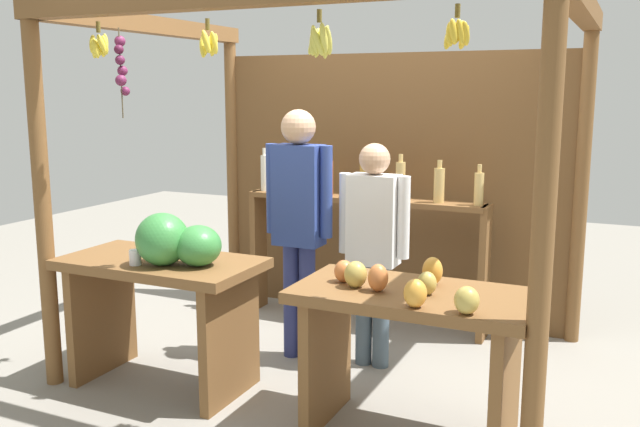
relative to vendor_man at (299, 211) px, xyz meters
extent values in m
plane|color=gray|center=(0.23, 0.05, -1.02)|extent=(12.00, 12.00, 0.00)
cylinder|color=brown|center=(-1.21, -1.02, 0.14)|extent=(0.10, 0.10, 2.33)
cylinder|color=brown|center=(1.67, -1.02, 0.14)|extent=(0.10, 0.10, 2.33)
cylinder|color=brown|center=(-1.21, 1.12, 0.14)|extent=(0.10, 0.10, 2.33)
cylinder|color=brown|center=(1.67, 1.12, 0.14)|extent=(0.10, 0.10, 2.33)
cube|color=brown|center=(-1.21, 0.05, 1.25)|extent=(0.12, 2.24, 0.12)
cube|color=brown|center=(1.67, 0.05, 1.25)|extent=(0.12, 2.24, 0.12)
cube|color=brown|center=(0.23, 1.14, 0.03)|extent=(2.88, 0.04, 2.10)
cylinder|color=brown|center=(-0.78, -0.94, 1.14)|extent=(0.02, 0.02, 0.06)
ellipsoid|color=yellow|center=(-0.74, -0.94, 1.04)|extent=(0.04, 0.06, 0.11)
ellipsoid|color=yellow|center=(-0.76, -0.92, 1.05)|extent=(0.05, 0.05, 0.11)
ellipsoid|color=yellow|center=(-0.77, -0.90, 1.03)|extent=(0.06, 0.04, 0.11)
ellipsoid|color=yellow|center=(-0.79, -0.92, 1.03)|extent=(0.05, 0.04, 0.11)
ellipsoid|color=yellow|center=(-0.82, -0.93, 1.02)|extent=(0.04, 0.05, 0.11)
ellipsoid|color=yellow|center=(-0.81, -0.95, 1.04)|extent=(0.04, 0.06, 0.11)
ellipsoid|color=yellow|center=(-0.79, -0.96, 1.02)|extent=(0.05, 0.05, 0.11)
ellipsoid|color=yellow|center=(-0.77, -0.98, 1.02)|extent=(0.06, 0.04, 0.11)
ellipsoid|color=yellow|center=(-0.74, -0.96, 1.04)|extent=(0.06, 0.07, 0.12)
cylinder|color=brown|center=(-0.13, -0.82, 1.14)|extent=(0.02, 0.02, 0.06)
ellipsoid|color=yellow|center=(-0.09, -0.82, 1.04)|extent=(0.04, 0.08, 0.13)
ellipsoid|color=yellow|center=(-0.12, -0.78, 1.03)|extent=(0.07, 0.05, 0.13)
ellipsoid|color=yellow|center=(-0.15, -0.81, 1.02)|extent=(0.07, 0.08, 0.14)
ellipsoid|color=yellow|center=(-0.15, -0.84, 1.02)|extent=(0.07, 0.07, 0.14)
ellipsoid|color=yellow|center=(-0.11, -0.86, 1.04)|extent=(0.07, 0.05, 0.13)
cylinder|color=brown|center=(0.59, -0.95, 1.14)|extent=(0.02, 0.02, 0.06)
ellipsoid|color=#D1CC4C|center=(0.63, -0.95, 1.02)|extent=(0.04, 0.09, 0.15)
ellipsoid|color=#D1CC4C|center=(0.62, -0.93, 1.01)|extent=(0.06, 0.06, 0.15)
ellipsoid|color=#D1CC4C|center=(0.59, -0.92, 1.03)|extent=(0.09, 0.04, 0.14)
ellipsoid|color=#D1CC4C|center=(0.58, -0.93, 1.01)|extent=(0.06, 0.05, 0.15)
ellipsoid|color=#D1CC4C|center=(0.55, -0.93, 1.02)|extent=(0.07, 0.09, 0.15)
ellipsoid|color=#D1CC4C|center=(0.56, -0.96, 1.01)|extent=(0.06, 0.09, 0.15)
ellipsoid|color=#D1CC4C|center=(0.58, -0.97, 1.03)|extent=(0.06, 0.06, 0.15)
ellipsoid|color=#D1CC4C|center=(0.59, -0.98, 1.02)|extent=(0.08, 0.04, 0.15)
ellipsoid|color=#D1CC4C|center=(0.62, -0.97, 1.03)|extent=(0.05, 0.06, 0.15)
cylinder|color=brown|center=(1.24, -0.89, 1.14)|extent=(0.02, 0.02, 0.06)
ellipsoid|color=gold|center=(1.28, -0.89, 1.04)|extent=(0.04, 0.08, 0.12)
ellipsoid|color=gold|center=(1.26, -0.85, 1.02)|extent=(0.07, 0.06, 0.12)
ellipsoid|color=gold|center=(1.24, -0.85, 1.05)|extent=(0.07, 0.04, 0.12)
ellipsoid|color=gold|center=(1.20, -0.88, 1.02)|extent=(0.05, 0.07, 0.12)
ellipsoid|color=gold|center=(1.21, -0.91, 1.04)|extent=(0.05, 0.06, 0.12)
ellipsoid|color=gold|center=(1.23, -0.93, 1.05)|extent=(0.05, 0.04, 0.12)
ellipsoid|color=gold|center=(1.26, -0.91, 1.04)|extent=(0.05, 0.05, 0.12)
cylinder|color=#4C422D|center=(-0.93, -0.60, 0.89)|extent=(0.01, 0.01, 0.55)
sphere|color=#601E42|center=(-0.94, -0.58, 1.09)|extent=(0.07, 0.07, 0.07)
sphere|color=#47142D|center=(-0.92, -0.61, 1.04)|extent=(0.06, 0.06, 0.06)
sphere|color=#511938|center=(-0.92, -0.61, 0.97)|extent=(0.06, 0.06, 0.06)
sphere|color=#601E42|center=(-0.92, -0.59, 0.91)|extent=(0.06, 0.06, 0.06)
sphere|color=#601E42|center=(-0.91, -0.62, 0.85)|extent=(0.07, 0.07, 0.07)
sphere|color=#601E42|center=(-0.92, -0.57, 0.78)|extent=(0.06, 0.06, 0.06)
cube|color=brown|center=(-0.56, -0.75, -0.25)|extent=(1.21, 0.64, 0.06)
cube|color=brown|center=(-1.05, -0.75, -0.65)|extent=(0.06, 0.58, 0.74)
cube|color=brown|center=(-0.08, -0.75, -0.65)|extent=(0.06, 0.58, 0.74)
ellipsoid|color=#38843D|center=(-0.25, -0.80, -0.10)|extent=(0.38, 0.38, 0.24)
ellipsoid|color=#38843D|center=(-0.45, -0.87, -0.06)|extent=(0.44, 0.44, 0.31)
cylinder|color=white|center=(-0.60, -0.93, -0.17)|extent=(0.07, 0.07, 0.09)
cube|color=brown|center=(1.02, -0.75, -0.25)|extent=(1.21, 0.64, 0.06)
cube|color=brown|center=(0.54, -0.75, -0.65)|extent=(0.06, 0.58, 0.74)
cube|color=brown|center=(1.51, -0.75, -0.65)|extent=(0.06, 0.58, 0.74)
ellipsoid|color=#CC7038|center=(0.64, -0.76, -0.16)|extent=(0.13, 0.13, 0.12)
ellipsoid|color=gold|center=(1.08, -0.61, -0.14)|extent=(0.15, 0.15, 0.15)
ellipsoid|color=#CC7038|center=(0.87, -0.84, -0.14)|extent=(0.14, 0.14, 0.14)
ellipsoid|color=#B79E47|center=(1.11, -0.80, -0.16)|extent=(0.13, 0.13, 0.12)
ellipsoid|color=gold|center=(1.12, -1.02, -0.15)|extent=(0.12, 0.12, 0.14)
ellipsoid|color=#B79E47|center=(1.36, -1.01, -0.15)|extent=(0.14, 0.14, 0.13)
ellipsoid|color=#B79E47|center=(0.74, -0.83, -0.15)|extent=(0.16, 0.16, 0.14)
cube|color=brown|center=(-0.80, 0.85, -0.52)|extent=(0.05, 0.20, 1.00)
cube|color=brown|center=(1.07, 0.85, -0.52)|extent=(0.05, 0.20, 1.00)
cube|color=brown|center=(0.13, 0.85, -0.04)|extent=(1.87, 0.22, 0.04)
cylinder|color=silver|center=(-0.74, 0.85, 0.12)|extent=(0.06, 0.06, 0.29)
cylinder|color=silver|center=(-0.74, 0.85, 0.30)|extent=(0.03, 0.03, 0.06)
cylinder|color=#338C4C|center=(-0.46, 0.85, 0.11)|extent=(0.06, 0.06, 0.26)
cylinder|color=#338C4C|center=(-0.46, 0.85, 0.27)|extent=(0.03, 0.03, 0.06)
cylinder|color=#994C1E|center=(-0.17, 0.85, 0.11)|extent=(0.08, 0.08, 0.27)
cylinder|color=#994C1E|center=(-0.17, 0.85, 0.28)|extent=(0.04, 0.04, 0.06)
cylinder|color=gold|center=(0.14, 0.85, 0.13)|extent=(0.08, 0.08, 0.30)
cylinder|color=gold|center=(0.14, 0.85, 0.30)|extent=(0.03, 0.03, 0.06)
cylinder|color=#D8B266|center=(0.42, 0.85, 0.12)|extent=(0.07, 0.07, 0.28)
cylinder|color=#D8B266|center=(0.42, 0.85, 0.29)|extent=(0.03, 0.03, 0.06)
cylinder|color=#D8B266|center=(0.72, 0.85, 0.11)|extent=(0.08, 0.08, 0.25)
cylinder|color=#D8B266|center=(0.72, 0.85, 0.26)|extent=(0.04, 0.04, 0.06)
cylinder|color=#D8B266|center=(1.01, 0.85, 0.10)|extent=(0.07, 0.07, 0.23)
cylinder|color=#D8B266|center=(1.01, 0.85, 0.24)|extent=(0.03, 0.03, 0.06)
cylinder|color=navy|center=(-0.06, 0.00, -0.63)|extent=(0.11, 0.11, 0.79)
cylinder|color=navy|center=(0.06, 0.00, -0.63)|extent=(0.11, 0.11, 0.79)
cube|color=#2D428C|center=(0.00, 0.00, 0.11)|extent=(0.32, 0.19, 0.67)
cylinder|color=#2D428C|center=(-0.20, 0.00, 0.14)|extent=(0.08, 0.08, 0.60)
cylinder|color=#2D428C|center=(0.20, 0.00, 0.14)|extent=(0.08, 0.08, 0.60)
sphere|color=tan|center=(0.00, 0.00, 0.55)|extent=(0.23, 0.23, 0.23)
cylinder|color=#455765|center=(0.44, 0.08, -0.67)|extent=(0.11, 0.11, 0.69)
cylinder|color=#455765|center=(0.56, 0.08, -0.67)|extent=(0.11, 0.11, 0.69)
cube|color=white|center=(0.50, 0.08, -0.03)|extent=(0.32, 0.19, 0.59)
cylinder|color=white|center=(0.30, 0.08, 0.00)|extent=(0.08, 0.08, 0.53)
cylinder|color=white|center=(0.70, 0.08, 0.00)|extent=(0.08, 0.08, 0.53)
sphere|color=tan|center=(0.50, 0.08, 0.36)|extent=(0.20, 0.20, 0.20)
camera|label=1|loc=(2.01, -4.02, 0.79)|focal=38.64mm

